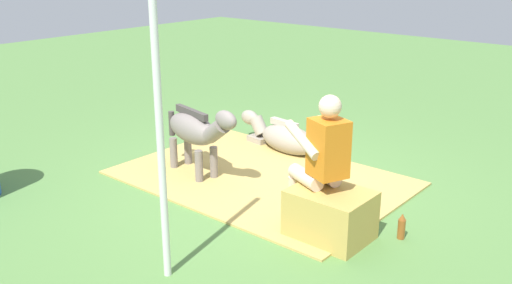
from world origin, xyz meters
name	(u,v)px	position (x,y,z in m)	size (l,w,h in m)	color
ground_plane	(261,186)	(0.00, 0.00, 0.00)	(24.00, 24.00, 0.00)	#568442
hay_patch	(261,178)	(0.14, -0.18, 0.01)	(3.16, 2.20, 0.02)	tan
hay_bale	(330,214)	(-1.23, 0.50, 0.23)	(0.71, 0.56, 0.46)	tan
person_seated	(321,157)	(-1.08, 0.45, 0.73)	(0.72, 0.57, 1.34)	beige
pony_standing	(196,131)	(0.76, 0.23, 0.56)	(1.33, 0.49, 0.92)	slate
pony_lying	(283,137)	(0.54, -1.11, 0.19)	(1.35, 0.50, 0.42)	gray
soda_bottle	(402,227)	(-1.75, 0.10, 0.12)	(0.07, 0.07, 0.25)	brown
tent_pole_left	(160,139)	(-0.58, 1.89, 1.16)	(0.06, 0.06, 2.33)	silver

